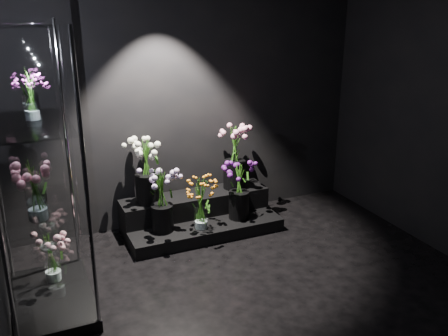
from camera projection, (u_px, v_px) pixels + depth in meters
floor at (275, 309)px, 4.11m from camera, size 4.00×4.00×0.00m
wall_back at (189, 97)px, 5.38m from camera, size 4.00×0.00×4.00m
display_riser at (199, 215)px, 5.49m from camera, size 1.65×0.73×0.37m
display_case at (37, 177)px, 3.78m from camera, size 0.62×1.04×2.28m
bouquet_orange_bells at (201, 204)px, 5.13m from camera, size 0.30×0.30×0.54m
bouquet_lilac at (161, 195)px, 5.04m from camera, size 0.50×0.50×0.68m
bouquet_purple at (239, 187)px, 5.35m from camera, size 0.40×0.40×0.61m
bouquet_cream_roses at (147, 166)px, 5.16m from camera, size 0.53×0.53×0.68m
bouquet_pink_roses at (234, 154)px, 5.56m from camera, size 0.41×0.41×0.71m
bouquet_case_pink at (35, 189)px, 3.60m from camera, size 0.33×0.33×0.45m
bouquet_case_magenta at (30, 95)px, 3.69m from camera, size 0.24×0.24×0.35m
bouquet_case_base_pink at (51, 254)px, 4.26m from camera, size 0.42×0.42×0.47m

